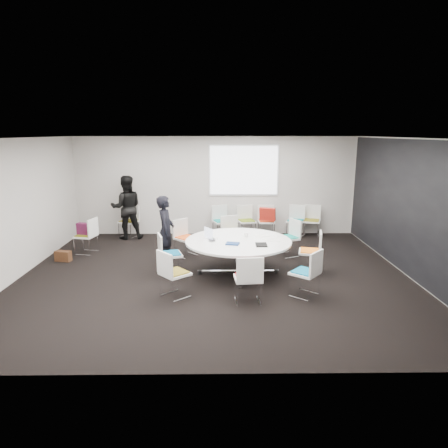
{
  "coord_description": "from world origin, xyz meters",
  "views": [
    {
      "loc": [
        0.1,
        -7.88,
        2.91
      ],
      "look_at": [
        0.2,
        0.4,
        1.0
      ],
      "focal_mm": 32.0,
      "sensor_mm": 36.0,
      "label": 1
    }
  ],
  "objects_px": {
    "chair_ring_c": "(232,241)",
    "chair_ring_a": "(310,259)",
    "chair_back_d": "(295,227)",
    "person_back": "(127,207)",
    "brown_bag": "(63,256)",
    "chair_back_e": "(311,227)",
    "chair_back_b": "(246,227)",
    "chair_ring_b": "(288,245)",
    "laptop": "(214,239)",
    "chair_back_c": "(266,227)",
    "chair_person_back": "(129,227)",
    "chair_ring_d": "(186,245)",
    "maroon_bag": "(85,229)",
    "cup": "(246,235)",
    "chair_back_a": "(222,227)",
    "conference_table": "(238,249)",
    "chair_ring_f": "(174,282)",
    "person_main": "(166,230)",
    "chair_spare_left": "(87,242)",
    "chair_ring_e": "(170,262)",
    "chair_ring_h": "(305,282)",
    "chair_ring_g": "(248,288)"
  },
  "relations": [
    {
      "from": "chair_ring_c",
      "to": "chair_ring_a",
      "type": "bearing_deg",
      "value": 115.38
    },
    {
      "from": "chair_ring_a",
      "to": "chair_back_d",
      "type": "relative_size",
      "value": 1.0
    },
    {
      "from": "person_back",
      "to": "brown_bag",
      "type": "distance_m",
      "value": 2.41
    },
    {
      "from": "chair_back_e",
      "to": "chair_back_b",
      "type": "bearing_deg",
      "value": 17.45
    },
    {
      "from": "chair_ring_b",
      "to": "laptop",
      "type": "xyz_separation_m",
      "value": [
        -1.76,
        -1.19,
        0.47
      ]
    },
    {
      "from": "chair_back_c",
      "to": "chair_back_e",
      "type": "relative_size",
      "value": 1.0
    },
    {
      "from": "chair_person_back",
      "to": "chair_back_b",
      "type": "bearing_deg",
      "value": -156.64
    },
    {
      "from": "chair_ring_c",
      "to": "chair_back_b",
      "type": "bearing_deg",
      "value": -128.52
    },
    {
      "from": "chair_ring_d",
      "to": "chair_back_c",
      "type": "distance_m",
      "value": 2.79
    },
    {
      "from": "maroon_bag",
      "to": "brown_bag",
      "type": "relative_size",
      "value": 1.11
    },
    {
      "from": "laptop",
      "to": "cup",
      "type": "height_order",
      "value": "cup"
    },
    {
      "from": "chair_back_a",
      "to": "laptop",
      "type": "distance_m",
      "value": 3.05
    },
    {
      "from": "maroon_bag",
      "to": "chair_back_b",
      "type": "bearing_deg",
      "value": 21.51
    },
    {
      "from": "conference_table",
      "to": "chair_back_d",
      "type": "xyz_separation_m",
      "value": [
        1.78,
        3.09,
        -0.26
      ]
    },
    {
      "from": "chair_back_d",
      "to": "cup",
      "type": "relative_size",
      "value": 9.78
    },
    {
      "from": "conference_table",
      "to": "cup",
      "type": "xyz_separation_m",
      "value": [
        0.18,
        0.26,
        0.24
      ]
    },
    {
      "from": "chair_back_a",
      "to": "chair_back_c",
      "type": "bearing_deg",
      "value": 161.18
    },
    {
      "from": "chair_ring_f",
      "to": "person_main",
      "type": "xyz_separation_m",
      "value": [
        -0.38,
        1.86,
        0.5
      ]
    },
    {
      "from": "chair_ring_f",
      "to": "chair_back_c",
      "type": "relative_size",
      "value": 1.0
    },
    {
      "from": "chair_ring_d",
      "to": "chair_back_c",
      "type": "relative_size",
      "value": 1.0
    },
    {
      "from": "chair_spare_left",
      "to": "chair_person_back",
      "type": "bearing_deg",
      "value": -11.51
    },
    {
      "from": "chair_ring_f",
      "to": "chair_back_d",
      "type": "xyz_separation_m",
      "value": [
        2.98,
        4.29,
        0.0
      ]
    },
    {
      "from": "chair_ring_b",
      "to": "maroon_bag",
      "type": "xyz_separation_m",
      "value": [
        -4.9,
        0.27,
        0.34
      ]
    },
    {
      "from": "chair_ring_f",
      "to": "chair_back_c",
      "type": "distance_m",
      "value": 4.76
    },
    {
      "from": "chair_ring_e",
      "to": "chair_back_c",
      "type": "relative_size",
      "value": 1.0
    },
    {
      "from": "chair_ring_f",
      "to": "chair_back_b",
      "type": "xyz_separation_m",
      "value": [
        1.58,
        4.28,
        0.0
      ]
    },
    {
      "from": "person_main",
      "to": "chair_back_c",
      "type": "bearing_deg",
      "value": -46.99
    },
    {
      "from": "chair_ring_f",
      "to": "chair_back_c",
      "type": "xyz_separation_m",
      "value": [
        2.14,
        4.25,
        0.0
      ]
    },
    {
      "from": "person_main",
      "to": "person_back",
      "type": "bearing_deg",
      "value": 30.81
    },
    {
      "from": "conference_table",
      "to": "chair_ring_h",
      "type": "distance_m",
      "value": 1.68
    },
    {
      "from": "chair_ring_b",
      "to": "chair_ring_e",
      "type": "relative_size",
      "value": 1.0
    },
    {
      "from": "chair_ring_e",
      "to": "maroon_bag",
      "type": "bearing_deg",
      "value": -141.39
    },
    {
      "from": "chair_ring_a",
      "to": "maroon_bag",
      "type": "bearing_deg",
      "value": 87.68
    },
    {
      "from": "chair_ring_c",
      "to": "brown_bag",
      "type": "relative_size",
      "value": 2.44
    },
    {
      "from": "chair_back_c",
      "to": "brown_bag",
      "type": "relative_size",
      "value": 2.44
    },
    {
      "from": "conference_table",
      "to": "chair_back_c",
      "type": "distance_m",
      "value": 3.2
    },
    {
      "from": "chair_back_a",
      "to": "chair_back_b",
      "type": "xyz_separation_m",
      "value": [
        0.7,
        0.03,
        0.0
      ]
    },
    {
      "from": "chair_ring_e",
      "to": "person_back",
      "type": "height_order",
      "value": "person_back"
    },
    {
      "from": "person_main",
      "to": "chair_person_back",
      "type": "bearing_deg",
      "value": 28.95
    },
    {
      "from": "chair_back_c",
      "to": "chair_back_b",
      "type": "bearing_deg",
      "value": -3.68
    },
    {
      "from": "chair_spare_left",
      "to": "brown_bag",
      "type": "xyz_separation_m",
      "value": [
        -0.36,
        -0.6,
        -0.16
      ]
    },
    {
      "from": "laptop",
      "to": "maroon_bag",
      "type": "relative_size",
      "value": 0.73
    },
    {
      "from": "laptop",
      "to": "chair_ring_b",
      "type": "bearing_deg",
      "value": -66.51
    },
    {
      "from": "chair_back_e",
      "to": "brown_bag",
      "type": "relative_size",
      "value": 2.44
    },
    {
      "from": "chair_back_d",
      "to": "chair_back_a",
      "type": "bearing_deg",
      "value": 22.58
    },
    {
      "from": "chair_ring_h",
      "to": "laptop",
      "type": "distance_m",
      "value": 2.13
    },
    {
      "from": "maroon_bag",
      "to": "brown_bag",
      "type": "height_order",
      "value": "maroon_bag"
    },
    {
      "from": "chair_ring_b",
      "to": "chair_back_d",
      "type": "distance_m",
      "value": 1.94
    },
    {
      "from": "chair_ring_g",
      "to": "chair_back_b",
      "type": "xyz_separation_m",
      "value": [
        0.28,
        4.55,
        0.0
      ]
    },
    {
      "from": "laptop",
      "to": "brown_bag",
      "type": "bearing_deg",
      "value": 65.77
    }
  ]
}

